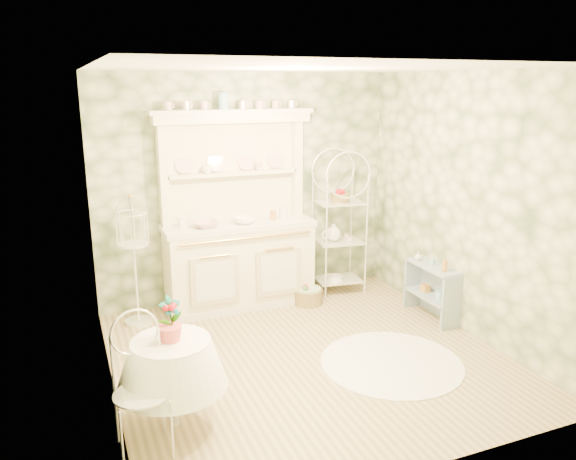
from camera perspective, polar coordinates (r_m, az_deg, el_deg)
name	(u,v)px	position (r m, az deg, el deg)	size (l,w,h in m)	color
floor	(307,356)	(5.59, 1.99, -12.71)	(3.60, 3.60, 0.00)	tan
ceiling	(310,68)	(4.97, 2.28, 16.16)	(3.60, 3.60, 0.00)	white
wall_left	(102,242)	(4.69, -18.36, -1.18)	(3.60, 3.60, 0.00)	beige
wall_right	(468,206)	(6.06, 17.83, 2.36)	(3.60, 3.60, 0.00)	beige
wall_back	(247,188)	(6.76, -4.20, 4.23)	(3.60, 3.60, 0.00)	beige
wall_front	(428,285)	(3.62, 14.01, -5.48)	(3.60, 3.60, 0.00)	beige
kitchen_dresser	(238,211)	(6.48, -5.07, 1.90)	(1.87, 0.61, 2.29)	white
bakers_rack	(340,218)	(6.98, 5.26, 1.19)	(0.59, 0.42, 1.90)	white
side_shelf	(432,293)	(6.54, 14.39, -6.19)	(0.25, 0.68, 0.59)	#91A7B8
round_table	(173,388)	(4.53, -11.58, -15.47)	(0.58, 0.58, 0.63)	white
cafe_chair	(142,399)	(4.26, -14.61, -16.26)	(0.37, 0.37, 0.82)	white
birdcage_stand	(135,264)	(6.26, -15.29, -3.34)	(0.33, 0.33, 1.38)	white
floor_basket	(308,294)	(6.78, 2.07, -6.54)	(0.36, 0.36, 0.24)	olive
lace_rug	(391,362)	(5.55, 10.47, -13.10)	(1.35, 1.35, 0.01)	white
bowl_floral	(206,227)	(6.35, -8.34, 0.35)	(0.28, 0.28, 0.07)	white
bowl_white	(245,223)	(6.47, -4.44, 0.74)	(0.26, 0.26, 0.08)	white
cup_left	(207,171)	(6.46, -8.25, 5.98)	(0.11, 0.11, 0.09)	white
cup_right	(259,168)	(6.64, -2.98, 6.34)	(0.10, 0.10, 0.09)	white
potted_geranium	(171,322)	(4.31, -11.78, -9.16)	(0.18, 0.12, 0.34)	#3F7238
bottle_amber	(445,265)	(6.25, 15.64, -3.46)	(0.06, 0.06, 0.16)	#BA7F30
bottle_blue	(433,262)	(6.43, 14.50, -3.14)	(0.04, 0.04, 0.10)	#80BCD0
bottle_glass	(418,258)	(6.57, 13.07, -2.74)	(0.08, 0.08, 0.10)	silver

